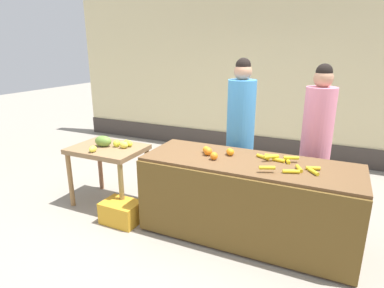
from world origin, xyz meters
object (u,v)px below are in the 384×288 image
Objects in this scene: vendor_woman_blue_shirt at (240,135)px; produce_crate at (121,212)px; produce_sack at (187,168)px; vendor_woman_pink_shirt at (316,144)px.

vendor_woman_blue_shirt is 1.71m from produce_crate.
vendor_woman_blue_shirt is 4.28× the size of produce_crate.
vendor_woman_blue_shirt is at bearing 41.93° from produce_crate.
produce_sack is at bearing 164.37° from vendor_woman_blue_shirt.
vendor_woman_pink_shirt is 2.41m from produce_crate.
vendor_woman_blue_shirt is 3.15× the size of produce_sack.
vendor_woman_blue_shirt reaches higher than vendor_woman_pink_shirt.
vendor_woman_blue_shirt is 1.10m from produce_sack.
vendor_woman_blue_shirt is at bearing -173.91° from vendor_woman_pink_shirt.
produce_crate is 1.28m from produce_sack.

